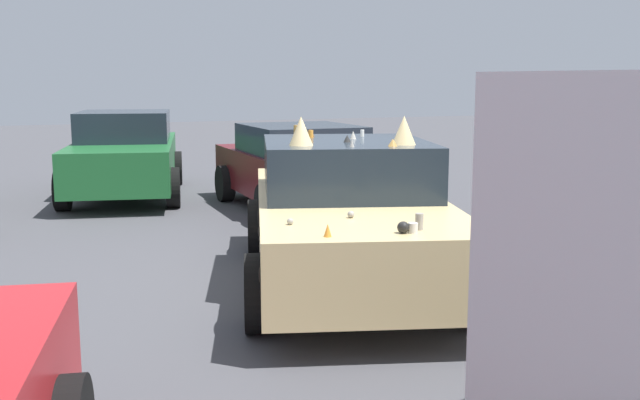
{
  "coord_description": "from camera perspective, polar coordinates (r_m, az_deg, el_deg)",
  "views": [
    {
      "loc": [
        -6.64,
        3.04,
        2.09
      ],
      "look_at": [
        0.0,
        0.3,
        0.9
      ],
      "focal_mm": 40.91,
      "sensor_mm": 36.0,
      "label": 1
    }
  ],
  "objects": [
    {
      "name": "art_car_decorated",
      "position": [
        7.46,
        2.11,
        -1.05
      ],
      "size": [
        4.79,
        3.04,
        1.75
      ],
      "rotation": [
        0.0,
        0.0,
        2.84
      ],
      "color": "#D8BC7F",
      "rests_on": "ground"
    },
    {
      "name": "parked_sedan_row_back_center",
      "position": [
        11.8,
        -1.68,
        2.65
      ],
      "size": [
        3.93,
        2.09,
        1.38
      ],
      "rotation": [
        0.0,
        0.0,
        -0.01
      ],
      "color": "#5B1419",
      "rests_on": "ground"
    },
    {
      "name": "parked_sedan_far_right",
      "position": [
        13.65,
        -15.01,
        3.47
      ],
      "size": [
        4.69,
        2.66,
        1.53
      ],
      "rotation": [
        0.0,
        0.0,
        2.92
      ],
      "color": "#1E602D",
      "rests_on": "ground"
    },
    {
      "name": "ground_plane",
      "position": [
        7.6,
        2.1,
        -6.57
      ],
      "size": [
        60.0,
        60.0,
        0.0
      ],
      "primitive_type": "plane",
      "color": "#47474C"
    }
  ]
}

